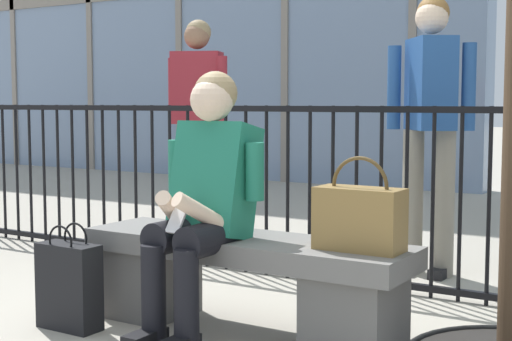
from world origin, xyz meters
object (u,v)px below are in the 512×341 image
(shopping_bag, at_px, (69,285))
(bystander_at_railing, at_px, (197,111))
(seated_person_with_phone, at_px, (203,195))
(bystander_further_back, at_px, (430,113))
(stone_bench, at_px, (245,275))
(handbag_on_bench, at_px, (359,217))

(shopping_bag, distance_m, bystander_at_railing, 2.60)
(seated_person_with_phone, bearing_deg, bystander_further_back, 75.35)
(stone_bench, distance_m, shopping_bag, 0.83)
(handbag_on_bench, xyz_separation_m, bystander_at_railing, (-2.25, 1.91, 0.41))
(seated_person_with_phone, xyz_separation_m, bystander_at_railing, (-1.53, 2.03, 0.35))
(handbag_on_bench, bearing_deg, seated_person_with_phone, -170.63)
(seated_person_with_phone, height_order, bystander_further_back, bystander_further_back)
(shopping_bag, height_order, bystander_further_back, bystander_further_back)
(stone_bench, xyz_separation_m, seated_person_with_phone, (-0.14, -0.13, 0.38))
(seated_person_with_phone, xyz_separation_m, handbag_on_bench, (0.72, 0.12, -0.06))
(handbag_on_bench, height_order, bystander_at_railing, bystander_at_railing)
(seated_person_with_phone, bearing_deg, bystander_at_railing, 127.06)
(seated_person_with_phone, distance_m, handbag_on_bench, 0.73)
(shopping_bag, height_order, bystander_at_railing, bystander_at_railing)
(bystander_at_railing, bearing_deg, bystander_further_back, -8.43)
(seated_person_with_phone, relative_size, handbag_on_bench, 3.05)
(stone_bench, relative_size, bystander_at_railing, 0.94)
(stone_bench, height_order, handbag_on_bench, handbag_on_bench)
(bystander_further_back, bearing_deg, stone_bench, -101.09)
(handbag_on_bench, xyz_separation_m, bystander_further_back, (-0.27, 1.62, 0.41))
(bystander_at_railing, relative_size, bystander_further_back, 1.00)
(stone_bench, distance_m, handbag_on_bench, 0.66)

